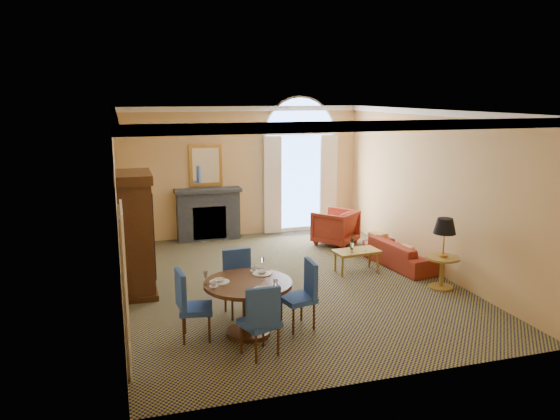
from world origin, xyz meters
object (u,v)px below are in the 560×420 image
object	(u,v)px
sofa	(401,253)
armchair	(335,227)
side_table	(444,244)
dining_table	(248,296)
coffee_table	(357,252)
armoire	(136,236)

from	to	relation	value
sofa	armchair	size ratio (longest dim) A/B	2.02
armchair	side_table	world-z (taller)	side_table
dining_table	armchair	world-z (taller)	dining_table
sofa	coffee_table	size ratio (longest dim) A/B	1.95
coffee_table	side_table	distance (m)	1.75
coffee_table	armchair	bearing A→B (deg)	74.29
side_table	sofa	bearing A→B (deg)	92.05
sofa	coffee_table	xyz separation A→B (m)	(-1.06, -0.11, 0.15)
dining_table	side_table	world-z (taller)	side_table
dining_table	sofa	xyz separation A→B (m)	(3.79, 2.28, -0.33)
side_table	armchair	bearing A→B (deg)	101.90
dining_table	side_table	xyz separation A→B (m)	(3.84, 0.88, 0.24)
side_table	dining_table	bearing A→B (deg)	-167.08
armoire	armchair	world-z (taller)	armoire
dining_table	side_table	bearing A→B (deg)	12.92
sofa	side_table	bearing A→B (deg)	174.64
dining_table	armchair	distance (m)	5.28
dining_table	armchair	size ratio (longest dim) A/B	1.44
sofa	side_table	xyz separation A→B (m)	(0.05, -1.40, 0.57)
dining_table	coffee_table	bearing A→B (deg)	38.46
sofa	armoire	bearing A→B (deg)	82.71
armoire	sofa	world-z (taller)	armoire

